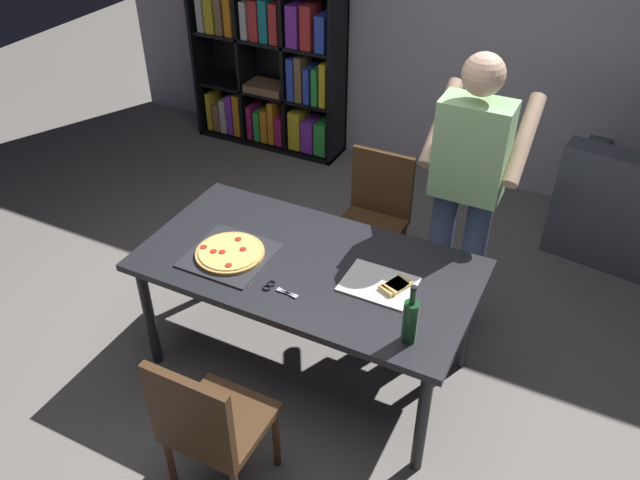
% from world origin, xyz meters
% --- Properties ---
extents(ground_plane, '(12.00, 12.00, 0.00)m').
position_xyz_m(ground_plane, '(0.00, 0.00, 0.00)').
color(ground_plane, gray).
extents(back_wall, '(6.40, 0.10, 2.80)m').
position_xyz_m(back_wall, '(0.00, 2.60, 1.40)').
color(back_wall, '#BCB7C6').
rests_on(back_wall, ground_plane).
extents(dining_table, '(1.78, 0.94, 0.75)m').
position_xyz_m(dining_table, '(0.00, 0.00, 0.68)').
color(dining_table, '#232328').
rests_on(dining_table, ground_plane).
extents(chair_near_camera, '(0.42, 0.42, 0.90)m').
position_xyz_m(chair_near_camera, '(-0.00, -0.95, 0.51)').
color(chair_near_camera, '#472D19').
rests_on(chair_near_camera, ground_plane).
extents(chair_far_side, '(0.42, 0.42, 0.90)m').
position_xyz_m(chair_far_side, '(0.00, 0.95, 0.51)').
color(chair_far_side, '#472D19').
rests_on(chair_far_side, ground_plane).
extents(bookshelf, '(1.40, 0.35, 1.95)m').
position_xyz_m(bookshelf, '(-1.60, 2.37, 0.93)').
color(bookshelf, black).
rests_on(bookshelf, ground_plane).
extents(person_serving_pizza, '(0.55, 0.54, 1.75)m').
position_xyz_m(person_serving_pizza, '(0.62, 0.73, 1.00)').
color(person_serving_pizza, '#38476B').
rests_on(person_serving_pizza, ground_plane).
extents(pepperoni_pizza_on_tray, '(0.43, 0.43, 0.04)m').
position_xyz_m(pepperoni_pizza_on_tray, '(-0.40, -0.13, 0.77)').
color(pepperoni_pizza_on_tray, '#2D2D33').
rests_on(pepperoni_pizza_on_tray, dining_table).
extents(pizza_slices_on_towel, '(0.36, 0.28, 0.03)m').
position_xyz_m(pizza_slices_on_towel, '(0.44, -0.00, 0.76)').
color(pizza_slices_on_towel, white).
rests_on(pizza_slices_on_towel, dining_table).
extents(wine_bottle, '(0.07, 0.07, 0.32)m').
position_xyz_m(wine_bottle, '(0.67, -0.30, 0.87)').
color(wine_bottle, '#194723').
rests_on(wine_bottle, dining_table).
extents(kitchen_scissors, '(0.20, 0.09, 0.01)m').
position_xyz_m(kitchen_scissors, '(-0.04, -0.26, 0.76)').
color(kitchen_scissors, silver).
rests_on(kitchen_scissors, dining_table).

